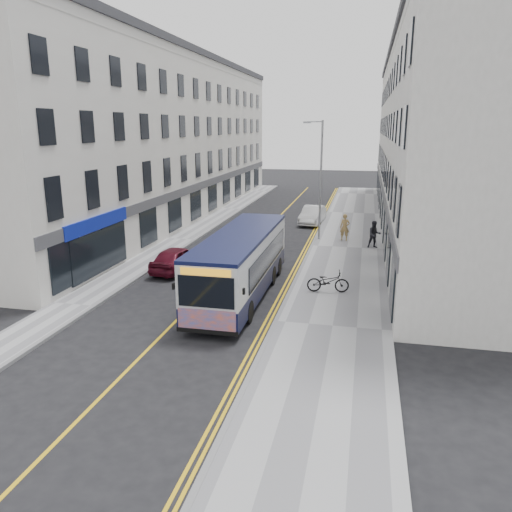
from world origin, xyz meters
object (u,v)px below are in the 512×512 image
at_px(streetlamp, 320,176).
at_px(bicycle, 328,281).
at_px(city_bus, 241,262).
at_px(car_white, 313,215).
at_px(car_maroon, 177,259).
at_px(pedestrian_near, 345,227).
at_px(pedestrian_far, 374,234).

distance_m(streetlamp, bicycle, 11.89).
xyz_separation_m(streetlamp, bicycle, (1.57, -11.18, -3.75)).
height_order(city_bus, car_white, city_bus).
relative_size(streetlamp, bicycle, 4.11).
relative_size(car_white, car_maroon, 1.07).
height_order(city_bus, bicycle, city_bus).
bearing_deg(bicycle, car_maroon, 68.10).
distance_m(city_bus, bicycle, 4.17).
relative_size(pedestrian_near, car_maroon, 0.45).
distance_m(bicycle, car_maroon, 8.58).
height_order(city_bus, car_maroon, city_bus).
relative_size(streetlamp, car_maroon, 1.99).
bearing_deg(streetlamp, city_bus, -100.70).
height_order(streetlamp, pedestrian_near, streetlamp).
xyz_separation_m(city_bus, bicycle, (3.89, 1.11, -1.00)).
height_order(bicycle, car_maroon, car_maroon).
bearing_deg(pedestrian_far, streetlamp, 141.22).
bearing_deg(bicycle, car_white, 1.19).
distance_m(pedestrian_far, car_white, 9.08).
distance_m(streetlamp, car_maroon, 11.85).
distance_m(streetlamp, city_bus, 12.81).
height_order(pedestrian_far, car_maroon, pedestrian_far).
xyz_separation_m(pedestrian_far, car_white, (-4.74, 7.74, -0.27)).
bearing_deg(city_bus, car_maroon, 143.48).
distance_m(pedestrian_near, car_maroon, 12.39).
bearing_deg(pedestrian_far, city_bus, -133.00).
bearing_deg(pedestrian_far, car_maroon, -158.41).
bearing_deg(pedestrian_near, streetlamp, -177.45).
height_order(city_bus, pedestrian_near, city_bus).
relative_size(bicycle, car_white, 0.45).
xyz_separation_m(city_bus, pedestrian_near, (4.13, 12.24, -0.62)).
bearing_deg(pedestrian_near, bicycle, -86.95).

